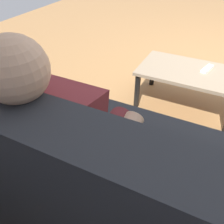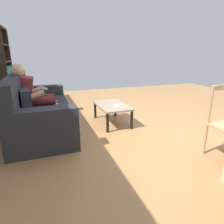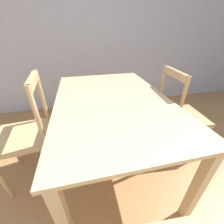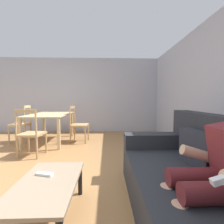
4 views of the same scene
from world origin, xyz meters
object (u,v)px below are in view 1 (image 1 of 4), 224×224
couch (107,180)px  person_lounging (70,137)px  tv_remote (207,69)px  coffee_table (190,75)px

couch → person_lounging: person_lounging is taller
person_lounging → tv_remote: 1.52m
person_lounging → coffee_table: person_lounging is taller
person_lounging → tv_remote: (-0.44, -1.44, -0.21)m
coffee_table → tv_remote: (-0.13, -0.07, 0.06)m
person_lounging → tv_remote: person_lounging is taller
couch → tv_remote: size_ratio=12.68×
coffee_table → person_lounging: bearing=77.0°
person_lounging → coffee_table: (-0.32, -1.37, -0.27)m
person_lounging → coffee_table: size_ratio=1.27×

